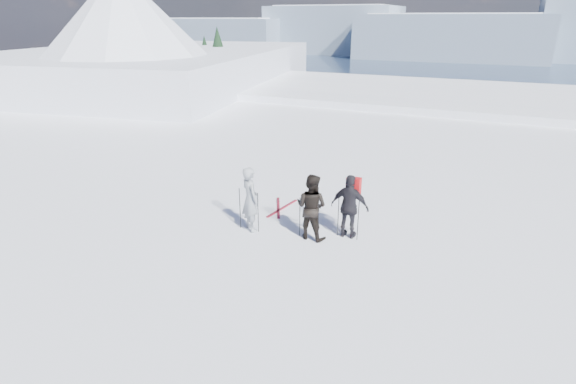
% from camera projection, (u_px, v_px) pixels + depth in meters
% --- Properties ---
extents(lake_basin, '(820.00, 820.00, 71.62)m').
position_uv_depth(lake_basin, '(444.00, 177.00, 37.15)').
color(lake_basin, white).
rests_on(lake_basin, ground).
extents(far_mountain_range, '(770.00, 110.00, 53.00)m').
position_uv_depth(far_mountain_range, '(538.00, 33.00, 386.33)').
color(far_mountain_range, slate).
rests_on(far_mountain_range, ground).
extents(near_ridge, '(31.37, 35.68, 25.62)m').
position_uv_depth(near_ridge, '(175.00, 115.00, 45.70)').
color(near_ridge, white).
rests_on(near_ridge, ground).
extents(skier_grey, '(0.85, 0.80, 1.94)m').
position_uv_depth(skier_grey, '(250.00, 199.00, 12.97)').
color(skier_grey, gray).
rests_on(skier_grey, ground).
extents(skier_dark, '(1.00, 0.81, 1.90)m').
position_uv_depth(skier_dark, '(311.00, 207.00, 12.51)').
color(skier_dark, black).
rests_on(skier_dark, ground).
extents(skier_pack, '(1.11, 0.49, 1.87)m').
position_uv_depth(skier_pack, '(350.00, 207.00, 12.55)').
color(skier_pack, black).
rests_on(skier_pack, ground).
extents(backpack, '(0.40, 0.24, 0.58)m').
position_uv_depth(backpack, '(355.00, 163.00, 12.31)').
color(backpack, red).
rests_on(backpack, skier_pack).
extents(ski_poles, '(3.41, 0.77, 1.28)m').
position_uv_depth(ski_poles, '(301.00, 216.00, 12.76)').
color(ski_poles, black).
rests_on(ski_poles, ground).
extents(skis_loose, '(0.83, 1.69, 0.03)m').
position_uv_depth(skis_loose, '(280.00, 208.00, 14.79)').
color(skis_loose, black).
rests_on(skis_loose, ground).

